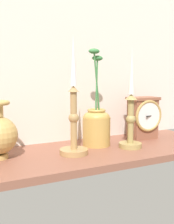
{
  "coord_description": "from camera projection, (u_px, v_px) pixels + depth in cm",
  "views": [
    {
      "loc": [
        -48.05,
        -88.37,
        26.78
      ],
      "look_at": [
        -3.62,
        0.0,
        14.0
      ],
      "focal_mm": 44.99,
      "sensor_mm": 36.0,
      "label": 1
    }
  ],
  "objects": [
    {
      "name": "back_wall",
      "position": [
        75.0,
        62.0,
        1.15
      ],
      "size": [
        120.0,
        2.0,
        65.0
      ],
      "primitive_type": "cube",
      "color": "beige",
      "rests_on": "ground_plane"
    },
    {
      "name": "candlestick_tall_left",
      "position": [
        131.0,
        115.0,
        1.04
      ],
      "size": [
        8.59,
        8.59,
        37.32
      ],
      "color": "#A08A50",
      "rests_on": "ground_plane"
    },
    {
      "name": "brass_vase_jar",
      "position": [
        96.0,
        124.0,
        1.08
      ],
      "size": [
        10.68,
        10.68,
        36.78
      ],
      "color": "#B99046",
      "rests_on": "ground_plane"
    },
    {
      "name": "ground_plane",
      "position": [
        96.0,
        152.0,
        1.03
      ],
      "size": [
        100.0,
        36.0,
        2.4
      ],
      "primitive_type": "cube",
      "color": "brown"
    },
    {
      "name": "mantel_clock",
      "position": [
        143.0,
        117.0,
        1.19
      ],
      "size": [
        13.24,
        9.45,
        17.83
      ],
      "color": "brown",
      "rests_on": "ground_plane"
    },
    {
      "name": "candlestick_tall_center",
      "position": [
        74.0,
        120.0,
        0.95
      ],
      "size": [
        9.91,
        9.91,
        40.35
      ],
      "color": "#A8814E",
      "rests_on": "ground_plane"
    }
  ]
}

